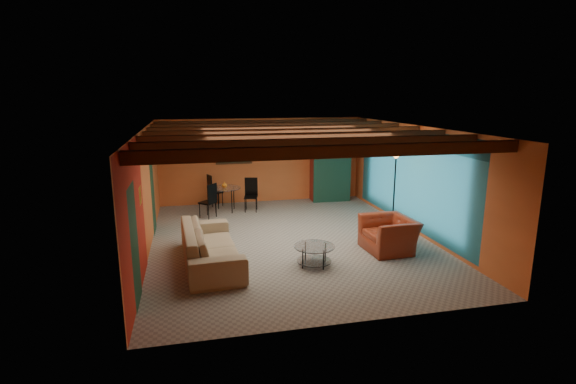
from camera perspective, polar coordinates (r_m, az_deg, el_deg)
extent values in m
cube|color=gray|center=(10.59, 0.24, -6.31)|extent=(6.50, 8.00, 0.01)
cube|color=silver|center=(10.04, 0.26, 8.41)|extent=(6.50, 8.00, 0.01)
cube|color=orange|center=(14.09, -3.45, 4.14)|extent=(6.50, 0.02, 2.70)
cube|color=#A62012|center=(10.02, -18.16, -0.05)|extent=(0.02, 8.00, 2.70)
cube|color=teal|center=(11.40, 16.37, 1.57)|extent=(0.02, 8.00, 2.70)
imported|color=#8F7A5C|center=(9.20, -10.10, -6.90)|extent=(1.22, 2.79, 0.80)
imported|color=maroon|center=(10.07, 13.07, -5.42)|extent=(1.08, 1.22, 0.76)
cube|color=maroon|center=(14.37, 5.46, 3.08)|extent=(1.23, 0.64, 2.11)
cube|color=black|center=(13.89, -7.12, 5.19)|extent=(1.05, 0.03, 0.65)
imported|color=#26661E|center=(14.21, 5.57, 8.29)|extent=(0.48, 0.43, 0.51)
imported|color=orange|center=(13.03, -8.38, 2.17)|extent=(0.23, 0.23, 0.18)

